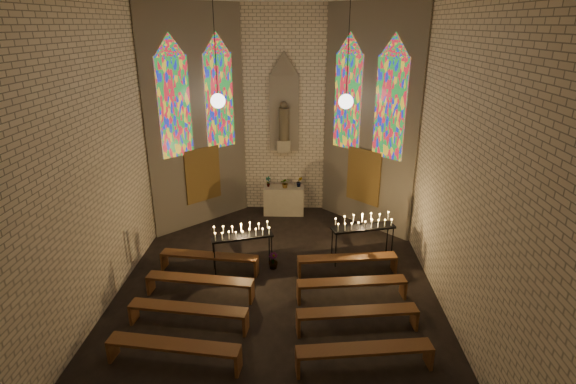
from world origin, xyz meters
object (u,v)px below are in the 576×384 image
at_px(altar, 284,200).
at_px(aisle_flower_pot, 273,261).
at_px(votive_stand_left, 242,234).
at_px(votive_stand_right, 363,224).

distance_m(altar, aisle_flower_pot, 3.85).
bearing_deg(votive_stand_left, aisle_flower_pot, -16.52).
height_order(aisle_flower_pot, votive_stand_right, votive_stand_right).
relative_size(altar, votive_stand_left, 0.82).
bearing_deg(votive_stand_left, votive_stand_right, -8.16).
distance_m(votive_stand_left, votive_stand_right, 3.37).
xyz_separation_m(altar, votive_stand_left, (-0.98, -3.85, 0.55)).
bearing_deg(aisle_flower_pot, altar, 87.82).
distance_m(altar, votive_stand_left, 4.01).
bearing_deg(votive_stand_right, altar, 110.43).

